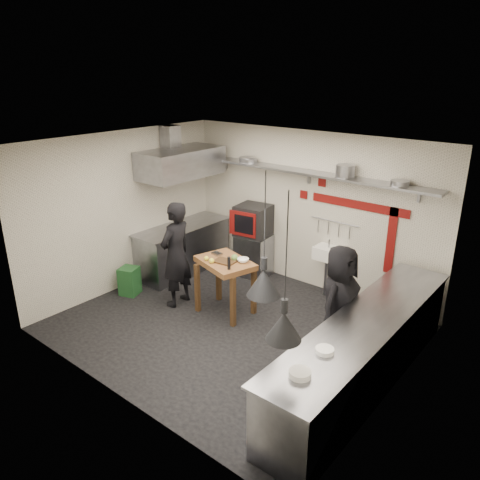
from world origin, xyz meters
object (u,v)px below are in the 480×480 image
Objects in this scene: chef_right at (339,302)px; combi_oven at (253,220)px; green_bin at (130,281)px; chef_left at (176,255)px; prep_table at (225,287)px; oven_stand at (254,255)px.

combi_oven is at bearing 59.13° from chef_right.
chef_left is (0.91, 0.30, 0.64)m from green_bin.
combi_oven is 1.72m from prep_table.
chef_left is at bearing -145.01° from prep_table.
chef_right is (1.98, 0.07, 0.35)m from prep_table.
green_bin is (-1.18, -2.04, -0.15)m from oven_stand.
chef_right is at bearing -36.50° from combi_oven.
prep_table is 0.57× the size of chef_right.
prep_table is 2.01m from chef_right.
prep_table is (1.74, 0.58, 0.21)m from green_bin.
combi_oven is (-0.03, 0.02, 0.69)m from oven_stand.
combi_oven reaches higher than prep_table.
prep_table is at bearing -75.91° from combi_oven.
green_bin is at bearing -145.33° from prep_table.
combi_oven is 1.20× the size of green_bin.
combi_oven is at bearing 60.93° from green_bin.
combi_oven is 2.95m from chef_right.
oven_stand is at bearing 59.93° from green_bin.
green_bin is 0.54× the size of prep_table.
chef_right is (2.80, 0.35, -0.08)m from chef_left.
oven_stand is 2.37m from green_bin.
chef_left is (-0.83, -0.28, 0.43)m from prep_table.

